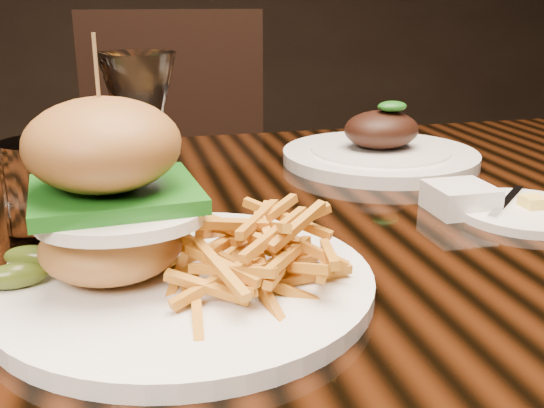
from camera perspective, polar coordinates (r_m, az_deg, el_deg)
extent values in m
cube|color=black|center=(0.72, 3.00, -2.62)|extent=(1.60, 0.90, 0.04)
cylinder|color=white|center=(0.54, -7.85, -6.97)|extent=(0.32, 0.32, 0.01)
ellipsoid|color=olive|center=(0.54, -14.20, -3.65)|extent=(0.12, 0.12, 0.05)
ellipsoid|color=silver|center=(0.51, -13.31, -1.15)|extent=(0.13, 0.11, 0.01)
ellipsoid|color=orange|center=(0.49, -10.68, -0.91)|extent=(0.03, 0.03, 0.01)
cube|color=#22711C|center=(0.52, -14.55, 0.63)|extent=(0.14, 0.13, 0.01)
ellipsoid|color=brown|center=(0.51, -14.93, 5.18)|extent=(0.12, 0.12, 0.07)
cylinder|color=olive|center=(0.50, -15.27, 9.22)|extent=(0.00, 0.00, 0.09)
ellipsoid|color=#344913|center=(0.54, -22.02, -5.98)|extent=(0.05, 0.03, 0.02)
ellipsoid|color=#344913|center=(0.57, -20.61, -4.48)|extent=(0.05, 0.03, 0.02)
cylinder|color=white|center=(0.76, 21.70, -0.65)|extent=(0.15, 0.15, 0.01)
cube|color=#FED752|center=(0.77, 22.41, 0.19)|extent=(0.03, 0.03, 0.01)
cube|color=silver|center=(0.77, 20.29, 0.22)|extent=(0.10, 0.10, 0.00)
cube|color=white|center=(0.75, 16.51, 0.48)|extent=(0.08, 0.08, 0.03)
cylinder|color=white|center=(0.63, -10.98, -4.04)|extent=(0.07, 0.07, 0.00)
cylinder|color=white|center=(0.61, -11.27, 0.37)|extent=(0.01, 0.01, 0.10)
cone|color=white|center=(0.59, -11.82, 8.94)|extent=(0.07, 0.07, 0.09)
cylinder|color=white|center=(0.67, -19.80, 1.04)|extent=(0.08, 0.08, 0.10)
cylinder|color=white|center=(0.95, 9.64, 4.20)|extent=(0.28, 0.28, 0.02)
cylinder|color=white|center=(0.95, 9.65, 4.32)|extent=(0.20, 0.20, 0.02)
ellipsoid|color=black|center=(0.94, 9.77, 6.59)|extent=(0.11, 0.09, 0.05)
ellipsoid|color=#22711C|center=(0.93, 10.72, 8.60)|extent=(0.04, 0.03, 0.02)
cube|color=black|center=(1.54, -7.90, -2.19)|extent=(0.48, 0.48, 0.06)
cube|color=black|center=(1.68, -8.76, 8.31)|extent=(0.46, 0.07, 0.50)
cylinder|color=black|center=(1.47, -14.58, -13.46)|extent=(0.04, 0.04, 0.45)
cylinder|color=black|center=(1.49, 0.46, -12.35)|extent=(0.04, 0.04, 0.45)
cylinder|color=black|center=(1.81, -14.06, -7.18)|extent=(0.04, 0.04, 0.45)
cylinder|color=black|center=(1.82, -2.00, -6.37)|extent=(0.04, 0.04, 0.45)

